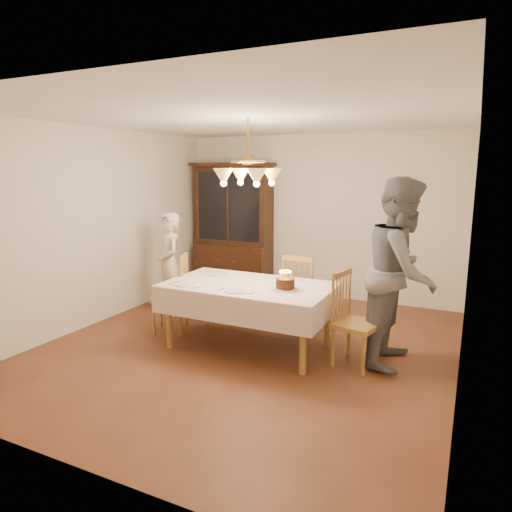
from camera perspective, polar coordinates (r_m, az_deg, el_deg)
The scene contains 14 objects.
ground at distance 5.46m, azimuth -0.92°, elevation -11.24°, with size 5.00×5.00×0.00m, color #582C19.
room_shell at distance 5.09m, azimuth -0.98°, elevation 5.51°, with size 5.00×5.00×5.00m.
dining_table at distance 5.25m, azimuth -0.95°, elevation -4.31°, with size 1.90×1.10×0.76m.
china_hutch at distance 7.78m, azimuth -2.84°, elevation 3.31°, with size 1.38×0.54×2.16m.
chair_far_side at distance 5.90m, azimuth 5.82°, elevation -5.08°, with size 0.46×0.44×1.00m.
chair_left_end at distance 5.94m, azimuth -10.62°, elevation -5.00°, with size 0.56×0.57×1.00m.
chair_right_end at distance 4.94m, azimuth 12.33°, elevation -8.44°, with size 0.50×0.52×1.00m.
elderly_woman at distance 6.55m, azimuth -10.68°, elevation -1.03°, with size 0.53×0.35×1.46m, color silver.
adult_in_grey at distance 5.01m, azimuth 17.71°, elevation -1.95°, with size 0.96×0.75×1.98m, color slate.
birthday_cake at distance 4.98m, azimuth 3.67°, elevation -3.55°, with size 0.30×0.30×0.21m.
place_setting_near_left at distance 5.23m, azimuth -8.63°, elevation -3.54°, with size 0.39×0.25×0.02m.
place_setting_near_right at distance 4.91m, azimuth -2.50°, elevation -4.36°, with size 0.39×0.24×0.02m.
place_setting_far_left at distance 5.72m, azimuth -4.64°, elevation -2.23°, with size 0.42×0.27×0.02m.
chandelier at distance 5.07m, azimuth -0.99°, elevation 9.97°, with size 0.62×0.62×0.73m.
Camera 1 is at (2.27, -4.53, 2.04)m, focal length 32.00 mm.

